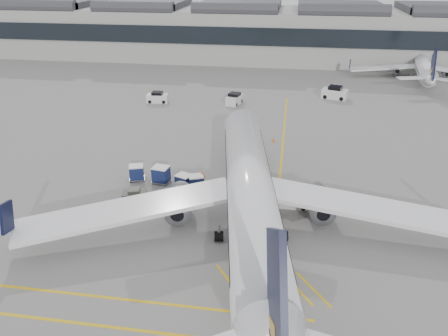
# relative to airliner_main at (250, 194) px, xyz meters

# --- Properties ---
(ground) EXTENTS (220.00, 220.00, 0.00)m
(ground) POSITION_rel_airliner_main_xyz_m (-7.78, -0.12, -3.27)
(ground) COLOR gray
(ground) RESTS_ON ground
(terminal) EXTENTS (200.00, 20.45, 12.40)m
(terminal) POSITION_rel_airliner_main_xyz_m (-7.78, 71.80, 2.87)
(terminal) COLOR #9E9E99
(terminal) RESTS_ON ground
(apron_markings) EXTENTS (0.25, 60.00, 0.01)m
(apron_markings) POSITION_rel_airliner_main_xyz_m (2.22, 9.88, -3.26)
(apron_markings) COLOR gold
(apron_markings) RESTS_ON ground
(airliner_main) EXTENTS (37.78, 41.59, 11.12)m
(airliner_main) POSITION_rel_airliner_main_xyz_m (0.00, 0.00, 0.00)
(airliner_main) COLOR white
(airliner_main) RESTS_ON ground
(airliner_far) EXTENTS (27.55, 30.30, 8.09)m
(airliner_far) POSITION_rel_airliner_main_xyz_m (27.70, 57.44, -0.89)
(airliner_far) COLOR white
(airliner_far) RESTS_ON ground
(belt_loader) EXTENTS (4.29, 1.50, 1.76)m
(belt_loader) POSITION_rel_airliner_main_xyz_m (3.21, 4.25, -2.75)
(belt_loader) COLOR silver
(belt_loader) RESTS_ON ground
(baggage_cart_a) EXTENTS (1.90, 1.74, 1.62)m
(baggage_cart_a) POSITION_rel_airliner_main_xyz_m (-5.97, 5.91, -2.40)
(baggage_cart_a) COLOR gray
(baggage_cart_a) RESTS_ON ground
(baggage_cart_b) EXTENTS (1.90, 1.65, 1.80)m
(baggage_cart_b) POSITION_rel_airliner_main_xyz_m (-9.87, 6.99, -2.31)
(baggage_cart_b) COLOR gray
(baggage_cart_b) RESTS_ON ground
(baggage_cart_c) EXTENTS (1.89, 1.75, 1.60)m
(baggage_cart_c) POSITION_rel_airliner_main_xyz_m (-7.23, 5.95, -2.41)
(baggage_cart_c) COLOR gray
(baggage_cart_c) RESTS_ON ground
(baggage_cart_d) EXTENTS (1.88, 1.70, 1.64)m
(baggage_cart_d) POSITION_rel_airliner_main_xyz_m (-12.59, 7.22, -2.39)
(baggage_cart_d) COLOR gray
(baggage_cart_d) RESTS_ON ground
(ramp_agent_a) EXTENTS (0.75, 0.66, 1.74)m
(ramp_agent_a) POSITION_rel_airliner_main_xyz_m (-5.45, 6.51, -2.40)
(ramp_agent_a) COLOR #F5610C
(ramp_agent_a) RESTS_ON ground
(ramp_agent_b) EXTENTS (0.96, 0.78, 1.87)m
(ramp_agent_b) POSITION_rel_airliner_main_xyz_m (-2.79, 7.07, -2.33)
(ramp_agent_b) COLOR #EC470C
(ramp_agent_b) RESTS_ON ground
(pushback_tug) EXTENTS (2.53, 1.92, 1.26)m
(pushback_tug) POSITION_rel_airliner_main_xyz_m (-11.36, 2.97, -2.71)
(pushback_tug) COLOR #4E5246
(pushback_tug) RESTS_ON ground
(safety_cone_nose) EXTENTS (0.38, 0.38, 0.53)m
(safety_cone_nose) POSITION_rel_airliner_main_xyz_m (1.03, 20.07, -3.00)
(safety_cone_nose) COLOR #F24C0A
(safety_cone_nose) RESTS_ON ground
(safety_cone_engine) EXTENTS (0.35, 0.35, 0.48)m
(safety_cone_engine) POSITION_rel_airliner_main_xyz_m (8.15, 6.37, -3.03)
(safety_cone_engine) COLOR #F24C0A
(safety_cone_engine) RESTS_ON ground
(service_van_left) EXTENTS (3.50, 1.97, 1.73)m
(service_van_left) POSITION_rel_airliner_main_xyz_m (-18.45, 34.34, -2.49)
(service_van_left) COLOR silver
(service_van_left) RESTS_ON ground
(service_van_mid) EXTENTS (2.52, 3.79, 1.78)m
(service_van_mid) POSITION_rel_airliner_main_xyz_m (-6.04, 35.39, -2.47)
(service_van_mid) COLOR silver
(service_van_mid) RESTS_ON ground
(service_van_right) EXTENTS (4.46, 3.12, 2.08)m
(service_van_right) POSITION_rel_airliner_main_xyz_m (10.04, 40.93, -2.34)
(service_van_right) COLOR silver
(service_van_right) RESTS_ON ground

